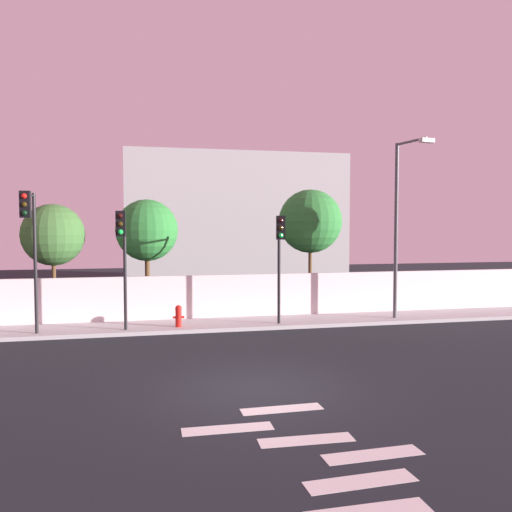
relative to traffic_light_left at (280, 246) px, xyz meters
name	(u,v)px	position (x,y,z in m)	size (l,w,h in m)	color
ground_plane	(256,388)	(-2.51, -7.06, -3.26)	(80.00, 80.00, 0.00)	black
sidewalk	(211,325)	(-2.51, 1.14, -3.18)	(36.00, 2.40, 0.15)	#B2B2B2
perimeter_wall	(207,296)	(-2.51, 2.43, -2.21)	(36.00, 0.18, 1.80)	silver
crosswalk_marking	(314,449)	(-2.28, -10.74, -3.25)	(4.09, 4.71, 0.01)	silver
traffic_light_left	(280,246)	(0.00, 0.00, 0.00)	(0.41, 1.11, 4.25)	black
traffic_light_center	(123,244)	(-5.87, -0.05, 0.10)	(0.36, 1.21, 4.39)	black
traffic_light_right	(30,232)	(-8.96, -0.10, 0.54)	(0.35, 1.37, 5.03)	black
street_lamp_curbside	(400,216)	(5.26, 0.44, 1.17)	(0.71, 2.00, 7.29)	#4C4C51
fire_hydrant	(179,315)	(-3.85, 0.63, -2.66)	(0.44, 0.26, 0.83)	red
roadside_tree_midleft	(53,235)	(-8.81, 3.78, 0.38)	(2.59, 2.59, 4.94)	brown
roadside_tree_midright	(147,231)	(-4.96, 3.78, 0.56)	(2.68, 2.68, 5.17)	brown
roadside_tree_rightmost	(310,221)	(2.48, 3.78, 0.98)	(2.95, 2.95, 5.72)	brown
low_building_distant	(234,221)	(1.13, 16.43, 1.18)	(14.67, 6.00, 8.88)	#A2A2A2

